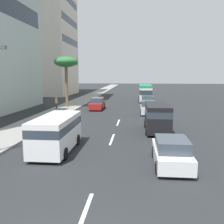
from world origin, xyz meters
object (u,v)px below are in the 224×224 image
Objects in this scene: car_fourth at (171,152)px; pedestrian_near_lamp at (56,102)px; car_lead at (148,108)px; palm_tree at (66,63)px; minibus_sixth at (145,92)px; van_seventh at (157,116)px; van_fifth at (56,131)px; car_second at (147,102)px; car_third at (97,104)px.

pedestrian_near_lamp is at bearing 32.54° from car_fourth.
car_lead is 13.90m from palm_tree.
van_seventh is at bearing -179.57° from minibus_sixth.
minibus_sixth reaches higher than van_seventh.
minibus_sixth is at bearing -51.90° from palm_tree.
van_fifth is at bearing 157.50° from car_lead.
minibus_sixth reaches higher than car_lead.
van_fifth is 0.76× the size of minibus_sixth.
car_third is at bearing 117.55° from car_second.
palm_tree is (22.59, 12.09, 5.76)m from car_fourth.
car_third is at bearing -107.07° from palm_tree.
van_fifth is 30.72m from minibus_sixth.
van_fifth is at bearing 132.69° from van_seventh.
car_second is 0.80× the size of van_fifth.
pedestrian_near_lamp is at bearing 77.95° from car_lead.
car_lead is at bearing 156.88° from pedestrian_near_lamp.
palm_tree reaches higher than car_lead.
van_seventh is (-23.65, -0.18, -0.31)m from minibus_sixth.
car_third is 5.70m from pedestrian_near_lamp.
car_lead is 9.45m from van_seventh.
pedestrian_near_lamp is 0.22× the size of palm_tree.
palm_tree is (-2.27, 11.92, 5.71)m from car_second.
van_fifth is 19.39m from pedestrian_near_lamp.
car_lead is 2.63× the size of pedestrian_near_lamp.
van_fifth reaches higher than car_fourth.
car_fourth is at bearing -151.84° from palm_tree.
pedestrian_near_lamp is (2.68, 12.54, 0.24)m from car_lead.
car_lead is 7.73m from car_third.
car_lead is 17.64m from car_fourth.
van_fifth is (1.89, 6.95, 0.57)m from car_fourth.
car_lead is at bearing 2.06° from van_seventh.
pedestrian_near_lamp is (20.31, 12.96, 0.29)m from car_fourth.
palm_tree is (2.28, -0.87, 5.47)m from pedestrian_near_lamp.
car_second is 0.61× the size of minibus_sixth.
van_seventh is at bearing 125.71° from pedestrian_near_lamp.
van_seventh is at bearing -179.73° from car_second.
car_third is 0.84× the size of van_seventh.
car_second is 8.07m from car_third.
car_lead is 0.60× the size of minibus_sixth.
minibus_sixth is (14.23, -0.16, 0.88)m from car_lead.
car_fourth is at bearing -179.52° from minibus_sixth.
car_fourth is 0.57× the size of palm_tree.
car_fourth is 0.60× the size of minibus_sixth.
palm_tree reaches higher than van_fifth.
palm_tree is at bearing 128.10° from minibus_sixth.
palm_tree is at bearing -166.06° from van_fifth.
car_lead is 17.06m from van_fifth.
minibus_sixth is at bearing 0.81° from car_second.
van_fifth is at bearing -166.06° from palm_tree.
car_third is 0.81× the size of van_fifth.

